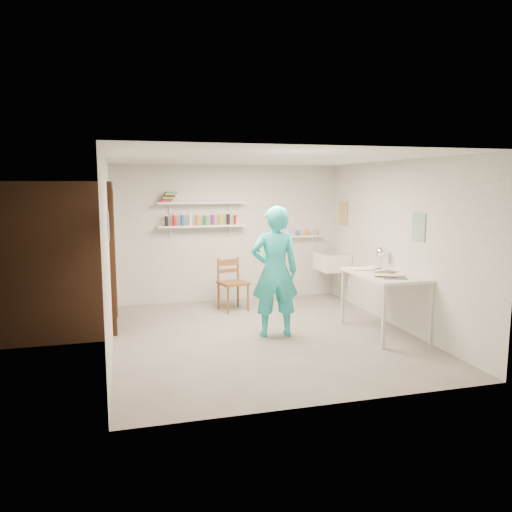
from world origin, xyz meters
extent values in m
cube|color=slate|center=(0.00, 0.00, -0.01)|extent=(4.00, 4.50, 0.02)
cube|color=silver|center=(0.00, 0.00, 2.41)|extent=(4.00, 4.50, 0.02)
cube|color=silver|center=(0.00, 2.26, 1.20)|extent=(4.00, 0.02, 2.40)
cube|color=silver|center=(0.00, -2.26, 1.20)|extent=(4.00, 0.02, 2.40)
cube|color=silver|center=(-2.01, 0.00, 1.20)|extent=(0.02, 4.50, 2.40)
cube|color=silver|center=(2.01, 0.00, 1.20)|extent=(0.02, 4.50, 2.40)
cube|color=black|center=(-1.99, 1.05, 1.00)|extent=(0.02, 0.90, 2.00)
cube|color=brown|center=(-2.70, 1.05, 1.05)|extent=(1.40, 1.50, 2.10)
cube|color=brown|center=(-1.97, 1.05, 2.05)|extent=(0.06, 1.05, 0.10)
cube|color=brown|center=(-1.97, 0.55, 1.00)|extent=(0.06, 0.10, 2.00)
cube|color=brown|center=(-1.97, 1.55, 1.00)|extent=(0.06, 0.10, 2.00)
cube|color=white|center=(-0.50, 2.13, 1.35)|extent=(1.50, 0.22, 0.03)
cube|color=white|center=(-0.50, 2.13, 1.75)|extent=(1.50, 0.22, 0.03)
cube|color=white|center=(1.35, 2.17, 1.12)|extent=(0.70, 0.14, 0.03)
cube|color=#334C7F|center=(-1.99, 0.05, 1.55)|extent=(0.01, 0.28, 0.36)
cube|color=#995933|center=(1.99, 1.80, 1.55)|extent=(0.01, 0.34, 0.42)
cube|color=#3F724C|center=(1.99, -0.55, 1.50)|extent=(0.01, 0.30, 0.38)
cube|color=white|center=(1.75, 1.70, 0.70)|extent=(0.48, 0.60, 0.30)
imported|color=#26C2C1|center=(0.14, -0.04, 0.89)|extent=(0.69, 0.49, 1.78)
cylinder|color=#F6E7A8|center=(0.12, 0.18, 1.19)|extent=(0.32, 0.07, 0.32)
cube|color=brown|center=(-0.10, 1.47, 0.46)|extent=(0.52, 0.50, 0.91)
cube|color=silver|center=(1.64, -0.34, 0.43)|extent=(0.77, 1.28, 0.85)
sphere|color=white|center=(1.85, 0.17, 1.07)|extent=(0.16, 0.16, 0.16)
cylinder|color=black|center=(-1.13, 2.13, 1.45)|extent=(0.06, 0.06, 0.17)
cylinder|color=red|center=(-0.99, 2.13, 1.45)|extent=(0.06, 0.06, 0.17)
cylinder|color=blue|center=(-0.85, 2.13, 1.45)|extent=(0.06, 0.06, 0.17)
cylinder|color=white|center=(-0.71, 2.13, 1.45)|extent=(0.06, 0.06, 0.17)
cylinder|color=orange|center=(-0.57, 2.13, 1.45)|extent=(0.06, 0.06, 0.17)
cylinder|color=#268C3F|center=(-0.43, 2.13, 1.45)|extent=(0.06, 0.06, 0.17)
cylinder|color=#8C268C|center=(-0.29, 2.13, 1.45)|extent=(0.06, 0.06, 0.17)
cylinder|color=gold|center=(-0.15, 2.13, 1.45)|extent=(0.06, 0.06, 0.17)
cylinder|color=black|center=(-0.01, 2.13, 1.45)|extent=(0.06, 0.06, 0.17)
cylinder|color=red|center=(0.13, 2.13, 1.45)|extent=(0.06, 0.06, 0.17)
cube|color=red|center=(-1.10, 2.13, 1.78)|extent=(0.18, 0.14, 0.03)
cube|color=#1933A5|center=(-1.08, 2.13, 1.81)|extent=(0.18, 0.14, 0.03)
cube|color=orange|center=(-1.06, 2.13, 1.83)|extent=(0.18, 0.14, 0.03)
cube|color=black|center=(-1.04, 2.13, 1.86)|extent=(0.18, 0.14, 0.03)
cube|color=yellow|center=(-1.02, 2.13, 1.89)|extent=(0.18, 0.14, 0.03)
cube|color=#338C4C|center=(-1.00, 2.13, 1.92)|extent=(0.18, 0.14, 0.03)
cylinder|color=silver|center=(1.14, 2.17, 1.18)|extent=(0.07, 0.07, 0.09)
cylinder|color=#335999|center=(1.28, 2.17, 1.18)|extent=(0.07, 0.07, 0.09)
cylinder|color=orange|center=(1.42, 2.17, 1.18)|extent=(0.07, 0.07, 0.09)
cylinder|color=#999999|center=(1.56, 2.17, 1.18)|extent=(0.07, 0.07, 0.09)
cube|color=silver|center=(1.64, -0.34, 0.85)|extent=(0.30, 0.22, 0.00)
cube|color=#4C4742|center=(1.64, -0.34, 0.86)|extent=(0.30, 0.22, 0.00)
cube|color=beige|center=(1.64, -0.34, 0.86)|extent=(0.30, 0.22, 0.00)
cube|color=#383330|center=(1.64, -0.34, 0.86)|extent=(0.30, 0.22, 0.00)
cube|color=silver|center=(1.64, -0.34, 0.87)|extent=(0.30, 0.22, 0.00)
cube|color=silver|center=(1.64, -0.34, 0.87)|extent=(0.30, 0.22, 0.00)
cube|color=#4C4742|center=(1.64, -0.34, 0.88)|extent=(0.30, 0.22, 0.00)
cube|color=beige|center=(1.64, -0.34, 0.88)|extent=(0.30, 0.22, 0.00)
camera|label=1|loc=(-1.84, -6.38, 2.06)|focal=35.00mm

